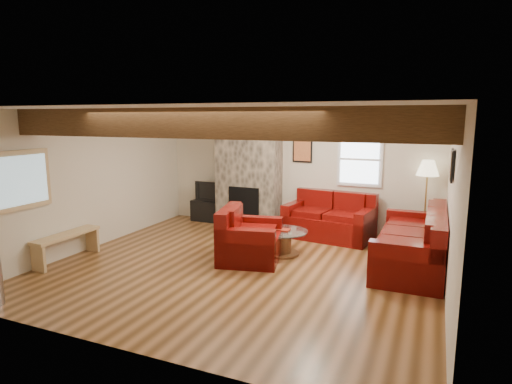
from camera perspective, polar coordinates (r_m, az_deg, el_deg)
room at (r=6.68m, az=-1.91°, el=0.18°), size 8.00×8.00×8.00m
oak_beam at (r=5.48m, az=-7.56°, el=9.10°), size 6.00×0.36×0.38m
chimney_breast at (r=9.34m, az=-1.02°, el=2.80°), size 1.40×0.67×2.50m
back_window at (r=8.84m, az=13.67°, el=4.26°), size 0.90×0.08×1.10m
hatch_window at (r=7.34m, az=-28.80°, el=1.40°), size 0.08×1.00×0.90m
ceiling_dome at (r=7.12m, az=7.86°, el=10.32°), size 0.40×0.40×0.18m
artwork_back at (r=9.09m, az=6.20°, el=5.59°), size 0.42×0.06×0.52m
artwork_right at (r=6.30m, az=24.59°, el=3.28°), size 0.06×0.55×0.42m
sofa_three at (r=7.34m, az=19.97°, el=-5.81°), size 1.01×2.41×0.93m
loveseat at (r=8.64m, az=9.70°, el=-3.14°), size 1.80×1.19×0.90m
armchair_red at (r=7.20m, az=-0.73°, el=-5.67°), size 1.18×1.29×0.89m
coffee_table at (r=7.56m, az=3.55°, el=-6.74°), size 0.88×0.88×0.46m
tv_cabinet at (r=9.95m, az=-5.83°, el=-2.53°), size 0.96×0.39×0.48m
television at (r=9.86m, az=-5.88°, el=0.11°), size 0.78×0.10×0.45m
floor_lamp at (r=8.58m, az=21.90°, el=2.42°), size 0.41×0.41×1.60m
pine_bench at (r=7.88m, az=-23.86°, el=-6.75°), size 0.29×1.24×0.47m
coal_bucket at (r=8.93m, az=-3.94°, el=-4.49°), size 0.34×0.34×0.32m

